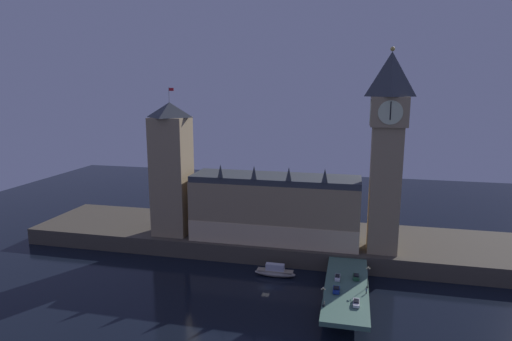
% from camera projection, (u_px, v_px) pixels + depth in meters
% --- Properties ---
extents(ground_plane, '(400.00, 400.00, 0.00)m').
position_uv_depth(ground_plane, '(266.00, 288.00, 146.26)').
color(ground_plane, black).
extents(embankment, '(220.00, 42.00, 6.86)m').
position_uv_depth(embankment, '(284.00, 240.00, 182.94)').
color(embankment, '#4C4438').
rests_on(embankment, ground_plane).
extents(parliament_hall, '(66.77, 19.83, 31.47)m').
position_uv_depth(parliament_hall, '(275.00, 208.00, 172.00)').
color(parliament_hall, tan).
rests_on(parliament_hall, embankment).
extents(clock_tower, '(13.20, 13.31, 74.58)m').
position_uv_depth(clock_tower, '(387.00, 147.00, 154.64)').
color(clock_tower, tan).
rests_on(clock_tower, embankment).
extents(victoria_tower, '(14.47, 14.47, 60.82)m').
position_uv_depth(victoria_tower, '(172.00, 169.00, 177.22)').
color(victoria_tower, tan).
rests_on(victoria_tower, embankment).
extents(bridge, '(13.46, 46.00, 6.11)m').
position_uv_depth(bridge, '(346.00, 290.00, 134.68)').
color(bridge, '#4C7560').
rests_on(bridge, ground_plane).
extents(car_northbound_lead, '(1.84, 4.48, 1.41)m').
position_uv_depth(car_northbound_lead, '(338.00, 277.00, 138.91)').
color(car_northbound_lead, white).
rests_on(car_northbound_lead, bridge).
extents(car_northbound_trail, '(2.11, 4.15, 1.51)m').
position_uv_depth(car_northbound_trail, '(336.00, 290.00, 130.20)').
color(car_northbound_trail, navy).
rests_on(car_northbound_trail, bridge).
extents(car_southbound_lead, '(1.93, 4.68, 1.41)m').
position_uv_depth(car_southbound_lead, '(356.00, 303.00, 122.48)').
color(car_southbound_lead, white).
rests_on(car_southbound_lead, bridge).
extents(car_southbound_trail, '(2.10, 4.50, 1.43)m').
position_uv_depth(car_southbound_trail, '(356.00, 277.00, 139.33)').
color(car_southbound_trail, '#235633').
rests_on(car_southbound_trail, bridge).
extents(pedestrian_near_rail, '(0.38, 0.38, 1.83)m').
position_uv_depth(pedestrian_near_rail, '(324.00, 304.00, 121.20)').
color(pedestrian_near_rail, black).
rests_on(pedestrian_near_rail, bridge).
extents(pedestrian_mid_walk, '(0.38, 0.38, 1.80)m').
position_uv_depth(pedestrian_mid_walk, '(366.00, 291.00, 129.00)').
color(pedestrian_mid_walk, black).
rests_on(pedestrian_mid_walk, bridge).
extents(street_lamp_near, '(1.34, 0.60, 5.92)m').
position_uv_depth(street_lamp_near, '(323.00, 294.00, 120.99)').
color(street_lamp_near, '#2D3333').
rests_on(street_lamp_near, bridge).
extents(street_lamp_mid, '(1.34, 0.60, 7.06)m').
position_uv_depth(street_lamp_mid, '(368.00, 275.00, 132.16)').
color(street_lamp_mid, '#2D3333').
rests_on(street_lamp_mid, bridge).
extents(boat_upstream, '(14.96, 3.65, 4.78)m').
position_uv_depth(boat_upstream, '(275.00, 272.00, 154.98)').
color(boat_upstream, '#B2A893').
rests_on(boat_upstream, ground_plane).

